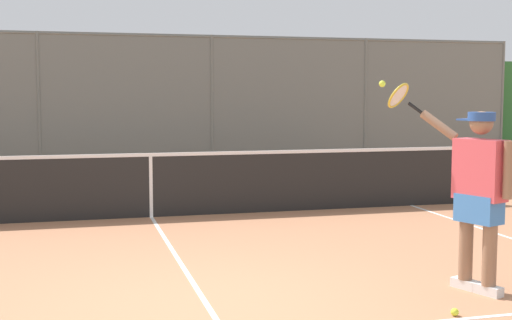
% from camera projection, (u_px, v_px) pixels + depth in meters
% --- Properties ---
extents(ground_plane, '(60.00, 60.00, 0.00)m').
position_uv_depth(ground_plane, '(207.00, 305.00, 6.02)').
color(ground_plane, '#B27551').
extents(fence_backdrop, '(20.57, 1.37, 3.08)m').
position_uv_depth(fence_backdrop, '(126.00, 119.00, 14.91)').
color(fence_backdrop, slate).
rests_on(fence_backdrop, ground).
extents(tennis_net, '(11.04, 0.09, 1.07)m').
position_uv_depth(tennis_net, '(151.00, 184.00, 10.31)').
color(tennis_net, '#2D2D2D').
rests_on(tennis_net, ground).
extents(tennis_player, '(0.82, 1.23, 1.97)m').
position_uv_depth(tennis_player, '(477.00, 187.00, 6.36)').
color(tennis_player, silver).
rests_on(tennis_player, ground).
extents(tennis_ball_near_net, '(0.07, 0.07, 0.07)m').
position_uv_depth(tennis_ball_near_net, '(455.00, 312.00, 5.73)').
color(tennis_ball_near_net, '#CCDB33').
rests_on(tennis_ball_near_net, ground).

